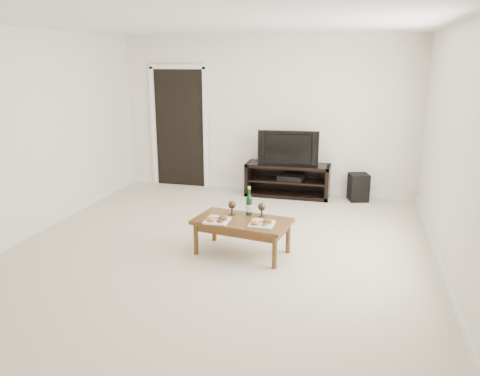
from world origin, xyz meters
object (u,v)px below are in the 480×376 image
object	(u,v)px
subwoofer	(358,187)
media_console	(287,180)
coffee_table	(242,237)
television	(288,147)

from	to	relation	value
subwoofer	media_console	bearing A→B (deg)	165.05
subwoofer	coffee_table	xyz separation A→B (m)	(-1.29, -2.55, -0.01)
media_console	television	xyz separation A→B (m)	(0.00, 0.00, 0.56)
subwoofer	coffee_table	bearing A→B (deg)	-133.61
television	coffee_table	distance (m)	2.59
media_console	subwoofer	size ratio (longest dim) A/B	3.13
media_console	coffee_table	xyz separation A→B (m)	(-0.14, -2.51, -0.07)
media_console	subwoofer	world-z (taller)	media_console
media_console	television	world-z (taller)	television
television	subwoofer	xyz separation A→B (m)	(1.15, 0.04, -0.61)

